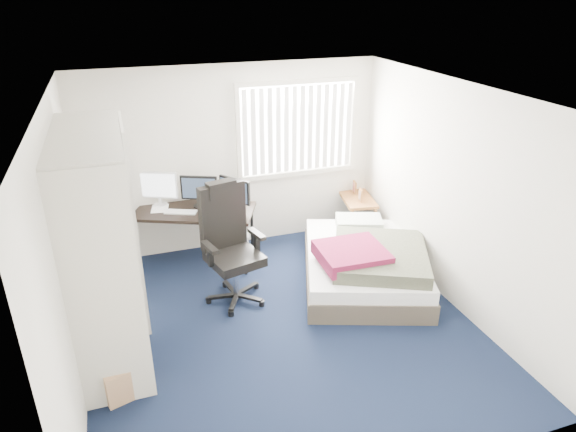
% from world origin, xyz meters
% --- Properties ---
extents(ground, '(4.20, 4.20, 0.00)m').
position_xyz_m(ground, '(0.00, 0.00, 0.00)').
color(ground, black).
rests_on(ground, ground).
extents(room_shell, '(4.20, 4.20, 4.20)m').
position_xyz_m(room_shell, '(0.00, 0.00, 1.51)').
color(room_shell, silver).
rests_on(room_shell, ground).
extents(window_assembly, '(1.72, 0.09, 1.32)m').
position_xyz_m(window_assembly, '(0.90, 2.04, 1.60)').
color(window_assembly, white).
rests_on(window_assembly, ground).
extents(closet, '(0.64, 1.84, 2.22)m').
position_xyz_m(closet, '(-1.67, 0.27, 1.35)').
color(closet, beige).
rests_on(closet, ground).
extents(desk, '(1.66, 1.25, 1.20)m').
position_xyz_m(desk, '(-0.61, 1.75, 0.77)').
color(desk, black).
rests_on(desk, ground).
extents(office_chair, '(0.81, 0.81, 1.41)m').
position_xyz_m(office_chair, '(-0.38, 0.74, 0.54)').
color(office_chair, black).
rests_on(office_chair, ground).
extents(footstool, '(0.32, 0.28, 0.24)m').
position_xyz_m(footstool, '(-0.03, 1.85, 0.18)').
color(footstool, white).
rests_on(footstool, ground).
extents(nightstand, '(0.56, 0.90, 0.76)m').
position_xyz_m(nightstand, '(1.75, 1.85, 0.51)').
color(nightstand, brown).
rests_on(nightstand, ground).
extents(bed, '(1.97, 2.26, 0.63)m').
position_xyz_m(bed, '(1.25, 0.53, 0.27)').
color(bed, '#443C31').
rests_on(bed, ground).
extents(pine_box, '(0.50, 0.43, 0.32)m').
position_xyz_m(pine_box, '(-1.65, -0.47, 0.16)').
color(pine_box, tan).
rests_on(pine_box, ground).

